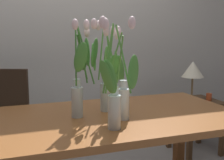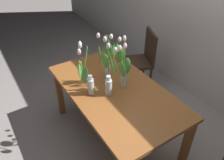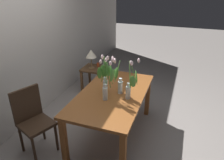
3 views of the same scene
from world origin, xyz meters
name	(u,v)px [view 3 (image 3 of 3)]	position (x,y,z in m)	size (l,w,h in m)	color
ground_plane	(112,134)	(0.00, 0.00, 0.00)	(18.00, 18.00, 0.00)	gray
room_wall_rear	(19,42)	(0.00, 1.52, 1.35)	(9.00, 0.10, 2.70)	beige
dining_table	(112,98)	(0.00, 0.00, 0.65)	(1.60, 0.90, 0.74)	brown
tulip_vase_0	(119,82)	(0.02, -0.08, 0.92)	(0.16, 0.14, 0.54)	silver
tulip_vase_1	(106,79)	(0.01, 0.10, 0.95)	(0.22, 0.16, 0.57)	silver
tulip_vase_2	(131,85)	(-0.08, -0.28, 0.95)	(0.23, 0.16, 0.58)	silver
tulip_vase_3	(106,82)	(-0.18, 0.03, 0.99)	(0.19, 0.26, 0.58)	silver
dining_chair	(32,118)	(-0.64, 0.92, 0.52)	(0.52, 0.52, 0.93)	#382619
side_table	(94,73)	(1.23, 0.85, 0.43)	(0.44, 0.44, 0.55)	brown
table_lamp	(91,54)	(1.18, 0.87, 0.86)	(0.22, 0.22, 0.40)	olive
pillar_candle	(98,65)	(1.33, 0.79, 0.59)	(0.06, 0.06, 0.07)	#CC4C23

